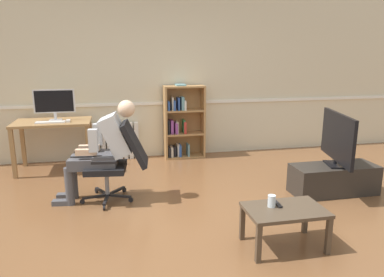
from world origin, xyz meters
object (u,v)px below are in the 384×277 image
at_px(person_seated, 103,148).
at_px(radiator, 115,141).
at_px(imac_monitor, 54,102).
at_px(office_chair, 119,159).
at_px(tv_stand, 334,179).
at_px(spare_remote, 278,204).
at_px(drinking_glass, 272,201).
at_px(computer_desk, 53,129).
at_px(computer_mouse, 68,121).
at_px(coffee_table, 285,214).
at_px(tv_screen, 338,138).
at_px(bookshelf, 182,123).
at_px(keyboard, 50,122).

bearing_deg(person_seated, radiator, -177.31).
bearing_deg(imac_monitor, office_chair, -58.44).
xyz_separation_m(tv_stand, spare_remote, (-1.25, -1.00, 0.20)).
xyz_separation_m(radiator, drinking_glass, (1.39, -3.16, 0.12)).
bearing_deg(imac_monitor, drinking_glass, -51.73).
xyz_separation_m(computer_desk, spare_remote, (2.35, -2.74, -0.26)).
height_order(computer_desk, office_chair, office_chair).
distance_m(person_seated, tv_stand, 2.90).
relative_size(computer_mouse, radiator, 0.13).
bearing_deg(coffee_table, computer_desk, 130.22).
height_order(office_chair, tv_stand, office_chair).
bearing_deg(drinking_glass, tv_screen, 37.95).
xyz_separation_m(computer_mouse, office_chair, (0.70, -1.27, -0.25)).
bearing_deg(tv_screen, radiator, 64.95).
height_order(person_seated, tv_stand, person_seated).
height_order(computer_mouse, person_seated, person_seated).
bearing_deg(office_chair, bookshelf, 154.47).
relative_size(computer_mouse, person_seated, 0.08).
bearing_deg(keyboard, spare_remote, -47.78).
relative_size(imac_monitor, drinking_glass, 5.35).
xyz_separation_m(computer_desk, imac_monitor, (0.04, 0.08, 0.38)).
height_order(radiator, coffee_table, radiator).
relative_size(radiator, drinking_glass, 7.16).
height_order(bookshelf, person_seated, bookshelf).
height_order(tv_screen, spare_remote, tv_screen).
distance_m(radiator, person_seated, 1.80).
distance_m(keyboard, office_chair, 1.59).
bearing_deg(tv_stand, computer_mouse, 154.31).
distance_m(person_seated, drinking_glass, 2.08).
bearing_deg(person_seated, drinking_glass, 54.45).
bearing_deg(computer_desk, tv_stand, -25.74).
distance_m(computer_desk, bookshelf, 2.04).
relative_size(person_seated, spare_remote, 8.13).
height_order(keyboard, spare_remote, keyboard).
distance_m(radiator, spare_remote, 3.46).
distance_m(computer_mouse, coffee_table, 3.48).
relative_size(computer_desk, tv_stand, 1.03).
bearing_deg(bookshelf, imac_monitor, -173.79).
bearing_deg(drinking_glass, tv_stand, 37.99).
bearing_deg(computer_desk, drinking_glass, -50.47).
bearing_deg(radiator, computer_desk, -156.31).
relative_size(drinking_glass, spare_remote, 0.74).
relative_size(computer_desk, coffee_table, 1.54).
relative_size(computer_desk, computer_mouse, 11.05).
height_order(person_seated, coffee_table, person_seated).
relative_size(computer_desk, bookshelf, 0.89).
height_order(bookshelf, tv_screen, bookshelf).
relative_size(bookshelf, person_seated, 1.02).
xyz_separation_m(imac_monitor, tv_stand, (3.56, -1.81, -0.84)).
bearing_deg(radiator, person_seated, -94.22).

